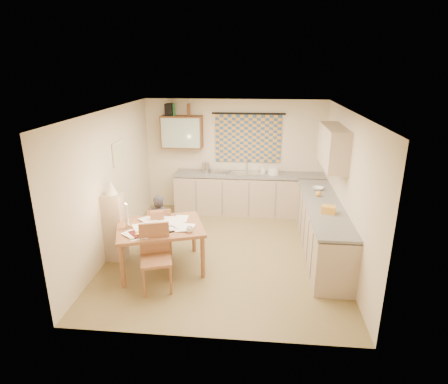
# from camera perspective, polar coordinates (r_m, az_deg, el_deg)

# --- Properties ---
(floor) EXTENTS (4.00, 4.50, 0.02)m
(floor) POSITION_cam_1_polar(r_m,az_deg,el_deg) (6.83, 0.19, -9.19)
(floor) COLOR olive
(floor) RESTS_ON ground
(ceiling) EXTENTS (4.00, 4.50, 0.02)m
(ceiling) POSITION_cam_1_polar(r_m,az_deg,el_deg) (6.07, 0.22, 12.33)
(ceiling) COLOR white
(ceiling) RESTS_ON floor
(wall_back) EXTENTS (4.00, 0.02, 2.50)m
(wall_back) POSITION_cam_1_polar(r_m,az_deg,el_deg) (8.51, 1.61, 5.57)
(wall_back) COLOR beige
(wall_back) RESTS_ON floor
(wall_front) EXTENTS (4.00, 0.02, 2.50)m
(wall_front) POSITION_cam_1_polar(r_m,az_deg,el_deg) (4.25, -2.63, -8.39)
(wall_front) COLOR beige
(wall_front) RESTS_ON floor
(wall_left) EXTENTS (0.02, 4.50, 2.50)m
(wall_left) POSITION_cam_1_polar(r_m,az_deg,el_deg) (6.81, -16.89, 1.38)
(wall_left) COLOR beige
(wall_left) RESTS_ON floor
(wall_right) EXTENTS (0.02, 4.50, 2.50)m
(wall_right) POSITION_cam_1_polar(r_m,az_deg,el_deg) (6.48, 18.21, 0.36)
(wall_right) COLOR beige
(wall_right) RESTS_ON floor
(window_blind) EXTENTS (1.45, 0.03, 1.05)m
(window_blind) POSITION_cam_1_polar(r_m,az_deg,el_deg) (8.37, 3.68, 8.12)
(window_blind) COLOR #2F5280
(window_blind) RESTS_ON wall_back
(curtain_rod) EXTENTS (1.60, 0.04, 0.04)m
(curtain_rod) POSITION_cam_1_polar(r_m,az_deg,el_deg) (8.27, 3.76, 11.85)
(curtain_rod) COLOR black
(curtain_rod) RESTS_ON wall_back
(wall_cabinet) EXTENTS (0.90, 0.34, 0.70)m
(wall_cabinet) POSITION_cam_1_polar(r_m,az_deg,el_deg) (8.38, -6.41, 9.10)
(wall_cabinet) COLOR #573017
(wall_cabinet) RESTS_ON wall_back
(wall_cabinet_glass) EXTENTS (0.84, 0.02, 0.64)m
(wall_cabinet_glass) POSITION_cam_1_polar(r_m,az_deg,el_deg) (8.21, -6.65, 8.89)
(wall_cabinet_glass) COLOR #99B2A5
(wall_cabinet_glass) RESTS_ON wall_back
(upper_cabinet_right) EXTENTS (0.34, 1.30, 0.70)m
(upper_cabinet_right) POSITION_cam_1_polar(r_m,az_deg,el_deg) (6.81, 16.28, 6.67)
(upper_cabinet_right) COLOR tan
(upper_cabinet_right) RESTS_ON wall_right
(framed_print) EXTENTS (0.04, 0.50, 0.40)m
(framed_print) POSITION_cam_1_polar(r_m,az_deg,el_deg) (7.04, -15.74, 5.84)
(framed_print) COLOR beige
(framed_print) RESTS_ON wall_left
(print_canvas) EXTENTS (0.01, 0.42, 0.32)m
(print_canvas) POSITION_cam_1_polar(r_m,az_deg,el_deg) (7.03, -15.55, 5.85)
(print_canvas) COLOR #EBEACD
(print_canvas) RESTS_ON wall_left
(counter_back) EXTENTS (3.30, 0.62, 0.92)m
(counter_back) POSITION_cam_1_polar(r_m,az_deg,el_deg) (8.41, 3.85, -0.27)
(counter_back) COLOR tan
(counter_back) RESTS_ON floor
(counter_right) EXTENTS (0.62, 2.95, 0.92)m
(counter_right) POSITION_cam_1_polar(r_m,az_deg,el_deg) (6.88, 14.67, -5.35)
(counter_right) COLOR tan
(counter_right) RESTS_ON floor
(stove) EXTENTS (0.56, 0.56, 0.87)m
(stove) POSITION_cam_1_polar(r_m,az_deg,el_deg) (6.05, 15.98, -9.17)
(stove) COLOR white
(stove) RESTS_ON floor
(sink) EXTENTS (0.67, 0.61, 0.10)m
(sink) POSITION_cam_1_polar(r_m,az_deg,el_deg) (8.29, 3.62, 2.54)
(sink) COLOR silver
(sink) RESTS_ON counter_back
(tap) EXTENTS (0.03, 0.03, 0.28)m
(tap) POSITION_cam_1_polar(r_m,az_deg,el_deg) (8.41, 3.53, 4.06)
(tap) COLOR silver
(tap) RESTS_ON counter_back
(dish_rack) EXTENTS (0.41, 0.37, 0.06)m
(dish_rack) POSITION_cam_1_polar(r_m,az_deg,el_deg) (8.30, -0.46, 3.11)
(dish_rack) COLOR silver
(dish_rack) RESTS_ON counter_back
(kettle) EXTENTS (0.23, 0.23, 0.24)m
(kettle) POSITION_cam_1_polar(r_m,az_deg,el_deg) (8.32, -2.76, 3.77)
(kettle) COLOR silver
(kettle) RESTS_ON counter_back
(mixing_bowl) EXTENTS (0.32, 0.32, 0.16)m
(mixing_bowl) POSITION_cam_1_polar(r_m,az_deg,el_deg) (8.26, 7.57, 3.21)
(mixing_bowl) COLOR white
(mixing_bowl) RESTS_ON counter_back
(soap_bottle) EXTENTS (0.11, 0.11, 0.17)m
(soap_bottle) POSITION_cam_1_polar(r_m,az_deg,el_deg) (8.30, 5.92, 3.40)
(soap_bottle) COLOR white
(soap_bottle) RESTS_ON counter_back
(bowl) EXTENTS (0.32, 0.32, 0.05)m
(bowl) POSITION_cam_1_polar(r_m,az_deg,el_deg) (7.40, 14.12, 0.53)
(bowl) COLOR white
(bowl) RESTS_ON counter_right
(orange_bag) EXTENTS (0.26, 0.21, 0.12)m
(orange_bag) POSITION_cam_1_polar(r_m,az_deg,el_deg) (6.27, 15.65, -2.59)
(orange_bag) COLOR gold
(orange_bag) RESTS_ON counter_right
(fruit_orange) EXTENTS (0.10, 0.10, 0.10)m
(fruit_orange) POSITION_cam_1_polar(r_m,az_deg,el_deg) (7.02, 14.17, -0.25)
(fruit_orange) COLOR gold
(fruit_orange) RESTS_ON counter_right
(speaker) EXTENTS (0.20, 0.23, 0.26)m
(speaker) POSITION_cam_1_polar(r_m,az_deg,el_deg) (8.37, -8.27, 12.33)
(speaker) COLOR black
(speaker) RESTS_ON wall_cabinet
(bottle_green) EXTENTS (0.09, 0.09, 0.26)m
(bottle_green) POSITION_cam_1_polar(r_m,az_deg,el_deg) (8.35, -7.69, 12.34)
(bottle_green) COLOR #195926
(bottle_green) RESTS_ON wall_cabinet
(bottle_brown) EXTENTS (0.07, 0.07, 0.26)m
(bottle_brown) POSITION_cam_1_polar(r_m,az_deg,el_deg) (8.28, -5.42, 12.37)
(bottle_brown) COLOR #573017
(bottle_brown) RESTS_ON wall_cabinet
(dining_table) EXTENTS (1.59, 1.39, 0.75)m
(dining_table) POSITION_cam_1_polar(r_m,az_deg,el_deg) (6.25, -9.56, -8.26)
(dining_table) COLOR brown
(dining_table) RESTS_ON floor
(chair_far) EXTENTS (0.48, 0.48, 0.87)m
(chair_far) POSITION_cam_1_polar(r_m,az_deg,el_deg) (6.81, -9.63, -6.90)
(chair_far) COLOR brown
(chair_far) RESTS_ON floor
(chair_near) EXTENTS (0.56, 0.56, 0.98)m
(chair_near) POSITION_cam_1_polar(r_m,az_deg,el_deg) (5.77, -10.23, -11.60)
(chair_near) COLOR brown
(chair_near) RESTS_ON floor
(person) EXTENTS (0.40, 0.27, 1.09)m
(person) POSITION_cam_1_polar(r_m,az_deg,el_deg) (6.67, -9.77, -4.91)
(person) COLOR black
(person) RESTS_ON floor
(shelf_stand) EXTENTS (0.32, 0.30, 1.19)m
(shelf_stand) POSITION_cam_1_polar(r_m,az_deg,el_deg) (6.62, -16.27, -5.14)
(shelf_stand) COLOR tan
(shelf_stand) RESTS_ON floor
(lampshade) EXTENTS (0.20, 0.20, 0.22)m
(lampshade) POSITION_cam_1_polar(r_m,az_deg,el_deg) (6.38, -16.84, 0.65)
(lampshade) COLOR beige
(lampshade) RESTS_ON shelf_stand
(letter_rack) EXTENTS (0.24, 0.16, 0.16)m
(letter_rack) POSITION_cam_1_polar(r_m,az_deg,el_deg) (6.29, -10.15, -3.57)
(letter_rack) COLOR brown
(letter_rack) RESTS_ON dining_table
(mug) EXTENTS (0.13, 0.13, 0.09)m
(mug) POSITION_cam_1_polar(r_m,az_deg,el_deg) (5.80, -5.25, -5.74)
(mug) COLOR white
(mug) RESTS_ON dining_table
(magazine) EXTENTS (0.47, 0.47, 0.03)m
(magazine) POSITION_cam_1_polar(r_m,az_deg,el_deg) (5.83, -13.97, -6.44)
(magazine) COLOR maroon
(magazine) RESTS_ON dining_table
(book) EXTENTS (0.33, 0.36, 0.02)m
(book) POSITION_cam_1_polar(r_m,az_deg,el_deg) (6.03, -13.69, -5.59)
(book) COLOR gold
(book) RESTS_ON dining_table
(orange_box) EXTENTS (0.12, 0.08, 0.04)m
(orange_box) POSITION_cam_1_polar(r_m,az_deg,el_deg) (5.81, -12.79, -6.35)
(orange_box) COLOR gold
(orange_box) RESTS_ON dining_table
(eyeglasses) EXTENTS (0.14, 0.10, 0.02)m
(eyeglasses) POSITION_cam_1_polar(r_m,az_deg,el_deg) (5.84, -8.23, -6.03)
(eyeglasses) COLOR black
(eyeglasses) RESTS_ON dining_table
(candle_holder) EXTENTS (0.07, 0.07, 0.18)m
(candle_holder) POSITION_cam_1_polar(r_m,az_deg,el_deg) (6.09, -14.50, -4.56)
(candle_holder) COLOR silver
(candle_holder) RESTS_ON dining_table
(candle) EXTENTS (0.03, 0.03, 0.22)m
(candle) POSITION_cam_1_polar(r_m,az_deg,el_deg) (6.02, -14.56, -2.79)
(candle) COLOR white
(candle) RESTS_ON dining_table
(candle_flame) EXTENTS (0.02, 0.02, 0.02)m
(candle_flame) POSITION_cam_1_polar(r_m,az_deg,el_deg) (5.97, -14.79, -1.74)
(candle_flame) COLOR #FFCC66
(candle_flame) RESTS_ON dining_table
(papers) EXTENTS (1.08, 1.08, 0.03)m
(papers) POSITION_cam_1_polar(r_m,az_deg,el_deg) (6.07, -9.48, -5.06)
(papers) COLOR white
(papers) RESTS_ON dining_table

